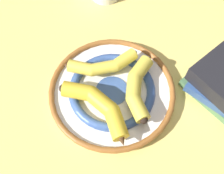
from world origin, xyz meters
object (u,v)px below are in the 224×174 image
Objects in this scene: decorative_bowl at (112,91)px; banana_a at (102,65)px; banana_b at (138,86)px; banana_c at (99,106)px.

banana_a reaches higher than decorative_bowl.
decorative_bowl is 0.07m from banana_b.
decorative_bowl is at bearing -87.64° from banana_b.
banana_c is at bearing -104.36° from banana_a.
banana_b is at bearing -108.07° from banana_c.
decorative_bowl is 0.07m from banana_a.
banana_c is at bearing 26.70° from decorative_bowl.
banana_b reaches higher than decorative_bowl.
banana_b is at bearing 140.09° from decorative_bowl.
banana_c is (0.05, 0.03, 0.03)m from decorative_bowl.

